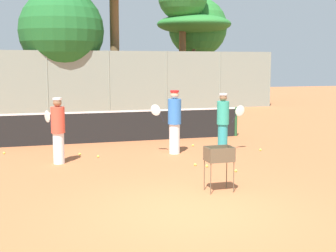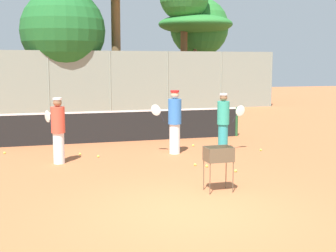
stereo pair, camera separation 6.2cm
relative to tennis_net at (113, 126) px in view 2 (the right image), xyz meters
name	(u,v)px [view 2 (the right image)]	position (x,y,z in m)	size (l,w,h in m)	color
ground_plane	(189,211)	(0.00, -7.88, -0.56)	(80.00, 80.00, 0.00)	#B26038
tennis_net	(113,126)	(0.00, 0.00, 0.00)	(9.23, 0.10, 1.07)	#26592D
back_fence	(80,81)	(0.00, 10.45, 1.12)	(23.53, 0.08, 3.36)	gray
tree_0	(195,25)	(8.27, 14.80, 4.70)	(5.03, 5.03, 5.92)	brown
tree_3	(199,28)	(8.93, 15.84, 4.57)	(4.12, 4.12, 7.23)	brown
tree_4	(63,31)	(-0.72, 12.02, 3.91)	(4.80, 4.80, 6.88)	brown
player_white_outfit	(58,130)	(-2.00, -3.00, 0.36)	(0.54, 0.85, 1.76)	white
player_red_cap	(223,122)	(2.89, -2.66, 0.36)	(0.93, 0.37, 1.77)	teal
player_yellow_shirt	(174,121)	(1.37, -2.56, 0.42)	(0.90, 0.50, 1.88)	white
ball_cart	(219,158)	(1.02, -6.78, 0.16)	(0.56, 0.41, 0.95)	brown
tennis_ball_0	(5,153)	(-3.47, -1.19, -0.52)	(0.07, 0.07, 0.07)	#D1E54C
tennis_ball_1	(80,154)	(-1.35, -2.01, -0.52)	(0.07, 0.07, 0.07)	#D1E54C
tennis_ball_2	(236,171)	(2.10, -5.29, -0.52)	(0.07, 0.07, 0.07)	#D1E54C
tennis_ball_3	(207,166)	(1.62, -4.57, -0.52)	(0.07, 0.07, 0.07)	#D1E54C
tennis_ball_4	(98,156)	(-0.88, -2.49, -0.52)	(0.07, 0.07, 0.07)	#D1E54C
tennis_ball_5	(261,150)	(4.03, -2.92, -0.52)	(0.07, 0.07, 0.07)	#D1E54C
tennis_ball_6	(195,165)	(1.39, -4.33, -0.52)	(0.07, 0.07, 0.07)	#D1E54C
tennis_ball_7	(193,145)	(2.32, -1.57, -0.52)	(0.07, 0.07, 0.07)	#D1E54C
parked_car	(129,94)	(3.49, 14.25, 0.10)	(4.20, 1.70, 1.60)	#232328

